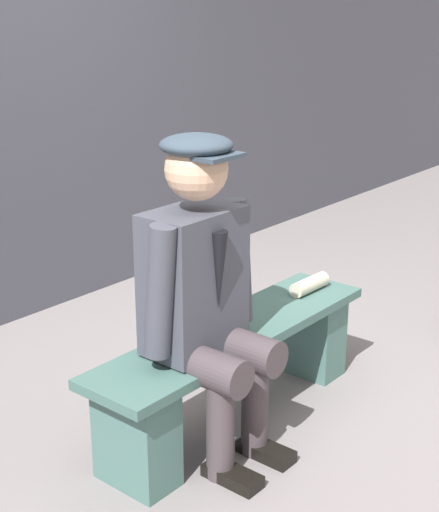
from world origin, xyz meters
name	(u,v)px	position (x,y,z in m)	size (l,w,h in m)	color
ground_plane	(235,418)	(0.00, 0.00, 0.00)	(30.00, 30.00, 0.00)	slate
bench	(235,363)	(0.00, 0.00, 0.27)	(1.52, 0.36, 0.44)	#40635D
seated_man	(204,288)	(0.26, 0.05, 0.71)	(0.57, 0.53, 1.30)	#424451
rolled_magazine	(310,285)	(-0.56, 0.01, 0.47)	(0.07, 0.07, 0.23)	beige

